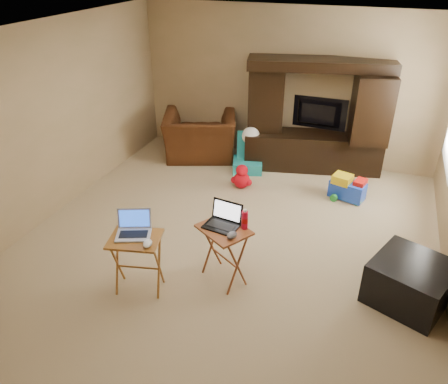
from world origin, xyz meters
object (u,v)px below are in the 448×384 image
at_px(laptop_left, 132,226).
at_px(television, 318,114).
at_px(ottoman, 410,282).
at_px(mouse_right, 232,235).
at_px(child_rocker, 248,153).
at_px(water_bottle, 245,220).
at_px(push_toy, 348,187).
at_px(plush_toy, 242,176).
at_px(entertainment_center, 316,116).
at_px(tray_table_left, 138,264).
at_px(laptop_right, 221,217).
at_px(recliner, 200,136).
at_px(tray_table_right, 224,254).
at_px(mouse_left, 148,243).

bearing_deg(laptop_left, television, 50.04).
relative_size(ottoman, mouse_right, 5.36).
distance_m(child_rocker, mouse_right, 2.93).
bearing_deg(water_bottle, push_toy, 68.70).
relative_size(child_rocker, plush_toy, 1.63).
relative_size(entertainment_center, television, 2.41).
distance_m(push_toy, water_bottle, 2.46).
distance_m(television, tray_table_left, 4.06).
bearing_deg(entertainment_center, laptop_right, -110.47).
relative_size(entertainment_center, push_toy, 4.32).
xyz_separation_m(laptop_right, mouse_right, (0.17, -0.14, -0.09)).
xyz_separation_m(recliner, tray_table_left, (0.74, -3.39, -0.06)).
bearing_deg(tray_table_right, water_bottle, 53.39).
height_order(child_rocker, water_bottle, water_bottle).
bearing_deg(laptop_right, laptop_left, -141.72).
bearing_deg(plush_toy, entertainment_center, 51.24).
height_order(entertainment_center, push_toy, entertainment_center).
bearing_deg(television, child_rocker, 38.19).
relative_size(entertainment_center, mouse_left, 16.20).
xyz_separation_m(laptop_left, mouse_right, (0.95, 0.32, -0.09)).
height_order(child_rocker, mouse_left, mouse_left).
bearing_deg(recliner, ottoman, 122.74).
xyz_separation_m(recliner, water_bottle, (1.73, -2.84, 0.38)).
distance_m(recliner, tray_table_left, 3.47).
bearing_deg(child_rocker, plush_toy, -97.71).
bearing_deg(laptop_right, recliner, 125.05).
bearing_deg(tray_table_left, entertainment_center, 59.05).
distance_m(plush_toy, laptop_right, 2.20).
xyz_separation_m(recliner, tray_table_right, (1.53, -2.92, -0.05)).
bearing_deg(television, tray_table_left, 75.79).
height_order(television, water_bottle, television).
bearing_deg(recliner, water_bottle, 100.74).
height_order(television, mouse_right, television).
xyz_separation_m(ottoman, tray_table_right, (-1.91, -0.36, 0.10)).
bearing_deg(recliner, child_rocker, 146.01).
bearing_deg(laptop_left, mouse_right, -4.00).
xyz_separation_m(entertainment_center, plush_toy, (-0.86, -1.07, -0.71)).
bearing_deg(push_toy, tray_table_left, -108.34).
bearing_deg(mouse_right, laptop_left, -161.41).
bearing_deg(mouse_right, tray_table_right, 137.29).
xyz_separation_m(push_toy, laptop_left, (-1.89, -2.74, 0.60)).
bearing_deg(tray_table_right, entertainment_center, 114.88).
bearing_deg(tray_table_right, tray_table_left, -117.71).
distance_m(television, push_toy, 1.45).
bearing_deg(entertainment_center, mouse_right, -107.22).
bearing_deg(mouse_left, laptop_right, 44.91).
distance_m(plush_toy, laptop_left, 2.62).
bearing_deg(plush_toy, water_bottle, -71.05).
distance_m(ottoman, tray_table_right, 1.95).
bearing_deg(plush_toy, mouse_left, -92.43).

